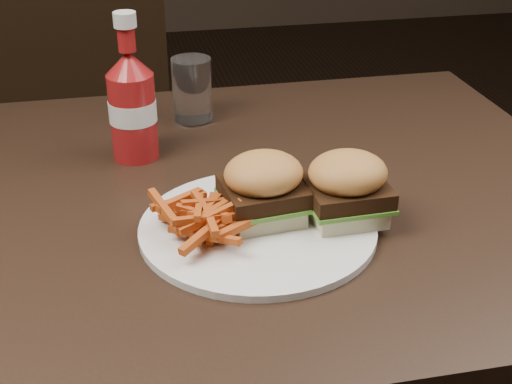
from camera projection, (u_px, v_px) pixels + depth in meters
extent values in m
cube|color=black|center=(167.00, 208.00, 0.97)|extent=(1.20, 0.80, 0.04)
cube|color=black|center=(74.00, 141.00, 1.89)|extent=(0.51, 0.51, 0.04)
cylinder|color=white|center=(258.00, 228.00, 0.87)|extent=(0.29, 0.29, 0.01)
cube|color=beige|center=(263.00, 210.00, 0.88)|extent=(0.10, 0.09, 0.02)
cube|color=beige|center=(345.00, 209.00, 0.88)|extent=(0.09, 0.08, 0.02)
cylinder|color=maroon|center=(133.00, 119.00, 1.04)|extent=(0.07, 0.07, 0.14)
cylinder|color=white|center=(192.00, 89.00, 1.16)|extent=(0.07, 0.07, 0.10)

